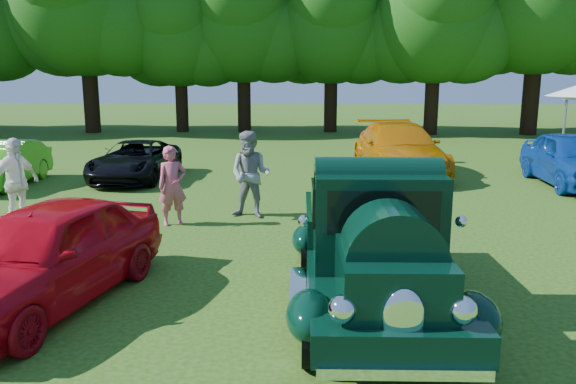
{
  "coord_description": "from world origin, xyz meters",
  "views": [
    {
      "loc": [
        0.13,
        -7.95,
        3.05
      ],
      "look_at": [
        -0.06,
        1.64,
        1.1
      ],
      "focal_mm": 35.0,
      "sensor_mm": 36.0,
      "label": 1
    }
  ],
  "objects_px": {
    "spectator_grey": "(250,175)",
    "back_car_orange": "(399,149)",
    "back_car_blue": "(572,159)",
    "spectator_white": "(16,183)",
    "red_convertible": "(45,254)",
    "spectator_pink": "(172,186)",
    "back_car_lime": "(3,164)",
    "back_car_black": "(136,160)",
    "hero_pickup": "(373,248)"
  },
  "relations": [
    {
      "from": "spectator_grey",
      "to": "back_car_orange",
      "type": "bearing_deg",
      "value": 68.56
    },
    {
      "from": "back_car_blue",
      "to": "spectator_white",
      "type": "distance_m",
      "value": 14.54
    },
    {
      "from": "red_convertible",
      "to": "spectator_pink",
      "type": "height_order",
      "value": "spectator_pink"
    },
    {
      "from": "back_car_lime",
      "to": "spectator_white",
      "type": "height_order",
      "value": "spectator_white"
    },
    {
      "from": "spectator_grey",
      "to": "red_convertible",
      "type": "bearing_deg",
      "value": -100.47
    },
    {
      "from": "back_car_blue",
      "to": "red_convertible",
      "type": "bearing_deg",
      "value": -138.06
    },
    {
      "from": "back_car_black",
      "to": "spectator_pink",
      "type": "distance_m",
      "value": 5.84
    },
    {
      "from": "red_convertible",
      "to": "spectator_grey",
      "type": "distance_m",
      "value": 5.49
    },
    {
      "from": "back_car_orange",
      "to": "back_car_lime",
      "type": "bearing_deg",
      "value": -171.65
    },
    {
      "from": "back_car_lime",
      "to": "back_car_blue",
      "type": "bearing_deg",
      "value": -0.99
    },
    {
      "from": "back_car_lime",
      "to": "spectator_pink",
      "type": "relative_size",
      "value": 2.32
    },
    {
      "from": "red_convertible",
      "to": "spectator_grey",
      "type": "height_order",
      "value": "spectator_grey"
    },
    {
      "from": "spectator_grey",
      "to": "back_car_blue",
      "type": "bearing_deg",
      "value": 39.18
    },
    {
      "from": "back_car_blue",
      "to": "spectator_pink",
      "type": "height_order",
      "value": "spectator_pink"
    },
    {
      "from": "back_car_orange",
      "to": "spectator_grey",
      "type": "relative_size",
      "value": 2.95
    },
    {
      "from": "red_convertible",
      "to": "back_car_black",
      "type": "bearing_deg",
      "value": 112.44
    },
    {
      "from": "red_convertible",
      "to": "back_car_black",
      "type": "distance_m",
      "value": 9.73
    },
    {
      "from": "back_car_lime",
      "to": "back_car_blue",
      "type": "relative_size",
      "value": 0.86
    },
    {
      "from": "hero_pickup",
      "to": "spectator_pink",
      "type": "relative_size",
      "value": 2.9
    },
    {
      "from": "red_convertible",
      "to": "back_car_black",
      "type": "height_order",
      "value": "red_convertible"
    },
    {
      "from": "spectator_pink",
      "to": "back_car_lime",
      "type": "bearing_deg",
      "value": 117.14
    },
    {
      "from": "spectator_pink",
      "to": "back_car_black",
      "type": "bearing_deg",
      "value": 86.45
    },
    {
      "from": "back_car_lime",
      "to": "back_car_orange",
      "type": "relative_size",
      "value": 0.69
    },
    {
      "from": "spectator_white",
      "to": "back_car_blue",
      "type": "bearing_deg",
      "value": -45.35
    },
    {
      "from": "red_convertible",
      "to": "back_car_blue",
      "type": "relative_size",
      "value": 0.92
    },
    {
      "from": "red_convertible",
      "to": "back_car_orange",
      "type": "relative_size",
      "value": 0.74
    },
    {
      "from": "back_car_lime",
      "to": "back_car_black",
      "type": "relative_size",
      "value": 0.92
    },
    {
      "from": "back_car_orange",
      "to": "spectator_white",
      "type": "relative_size",
      "value": 3.05
    },
    {
      "from": "red_convertible",
      "to": "back_car_blue",
      "type": "distance_m",
      "value": 14.37
    },
    {
      "from": "hero_pickup",
      "to": "spectator_white",
      "type": "relative_size",
      "value": 2.62
    },
    {
      "from": "red_convertible",
      "to": "back_car_lime",
      "type": "bearing_deg",
      "value": 134.07
    },
    {
      "from": "red_convertible",
      "to": "hero_pickup",
      "type": "bearing_deg",
      "value": 13.23
    },
    {
      "from": "hero_pickup",
      "to": "back_car_lime",
      "type": "height_order",
      "value": "hero_pickup"
    },
    {
      "from": "back_car_lime",
      "to": "spectator_pink",
      "type": "distance_m",
      "value": 7.16
    },
    {
      "from": "hero_pickup",
      "to": "spectator_white",
      "type": "xyz_separation_m",
      "value": [
        -6.87,
        4.09,
        0.11
      ]
    },
    {
      "from": "back_car_lime",
      "to": "back_car_orange",
      "type": "xyz_separation_m",
      "value": [
        11.64,
        2.2,
        0.18
      ]
    },
    {
      "from": "back_car_black",
      "to": "back_car_orange",
      "type": "distance_m",
      "value": 8.23
    },
    {
      "from": "red_convertible",
      "to": "spectator_pink",
      "type": "relative_size",
      "value": 2.49
    },
    {
      "from": "back_car_blue",
      "to": "spectator_white",
      "type": "relative_size",
      "value": 2.44
    },
    {
      "from": "back_car_black",
      "to": "spectator_white",
      "type": "relative_size",
      "value": 2.28
    },
    {
      "from": "hero_pickup",
      "to": "back_car_orange",
      "type": "distance_m",
      "value": 10.87
    },
    {
      "from": "back_car_lime",
      "to": "back_car_blue",
      "type": "height_order",
      "value": "back_car_blue"
    },
    {
      "from": "red_convertible",
      "to": "spectator_pink",
      "type": "bearing_deg",
      "value": 92.74
    },
    {
      "from": "red_convertible",
      "to": "spectator_white",
      "type": "bearing_deg",
      "value": 134.04
    },
    {
      "from": "spectator_grey",
      "to": "spectator_white",
      "type": "distance_m",
      "value": 4.88
    },
    {
      "from": "red_convertible",
      "to": "spectator_grey",
      "type": "bearing_deg",
      "value": 77.63
    },
    {
      "from": "back_car_lime",
      "to": "back_car_black",
      "type": "distance_m",
      "value": 3.67
    },
    {
      "from": "red_convertible",
      "to": "spectator_white",
      "type": "relative_size",
      "value": 2.25
    },
    {
      "from": "back_car_lime",
      "to": "back_car_black",
      "type": "height_order",
      "value": "back_car_lime"
    },
    {
      "from": "back_car_lime",
      "to": "spectator_white",
      "type": "relative_size",
      "value": 2.09
    }
  ]
}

